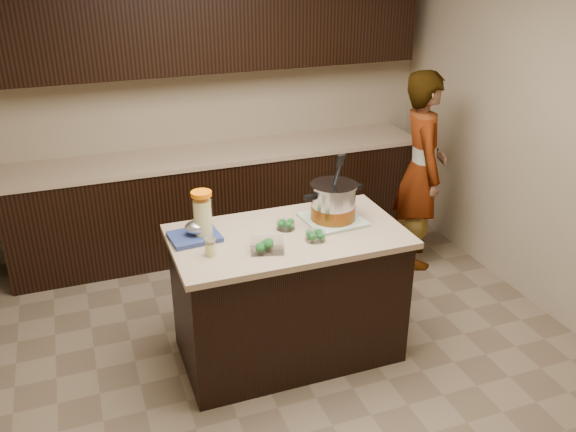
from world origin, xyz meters
The scene contains 13 objects.
ground_plane centered at (0.00, 0.00, 0.00)m, with size 4.00×4.00×0.00m, color brown.
room_shell centered at (0.00, 0.00, 1.71)m, with size 4.04×4.04×2.72m.
back_cabinets centered at (0.00, 1.74, 0.94)m, with size 3.60×0.63×2.33m.
island centered at (0.00, 0.00, 0.45)m, with size 1.46×0.81×0.90m.
dish_towel centered at (0.34, 0.07, 0.91)m, with size 0.36×0.36×0.02m, color #639061.
stock_pot centered at (0.34, 0.07, 1.02)m, with size 0.43×0.35×0.43m.
lemonade_pitcher centered at (-0.51, 0.12, 1.04)m, with size 0.17×0.17×0.30m.
mason_jar centered at (-0.52, -0.11, 0.95)m, with size 0.08×0.08×0.12m.
broccoli_tub_left centered at (0.01, 0.07, 0.93)m, with size 0.13×0.13×0.06m.
broccoli_tub_right centered at (0.12, -0.14, 0.93)m, with size 0.16×0.16×0.06m.
broccoli_tub_rect centered at (-0.19, -0.17, 0.93)m, with size 0.23×0.19×0.07m.
blue_tray centered at (-0.56, 0.13, 0.94)m, with size 0.32×0.26×0.11m.
person centered at (1.49, 0.85, 0.83)m, with size 0.60×0.40×1.66m, color gray.
Camera 1 is at (-1.18, -3.20, 2.59)m, focal length 38.00 mm.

